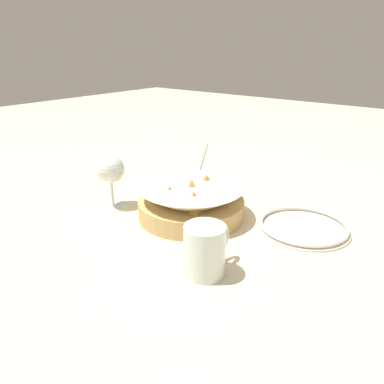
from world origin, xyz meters
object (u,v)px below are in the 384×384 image
(food_basket, at_px, (192,203))
(sauce_cup, at_px, (199,180))
(beer_mug, at_px, (205,252))
(wine_glass, at_px, (110,171))
(side_plate, at_px, (303,226))

(food_basket, distance_m, sauce_cup, 0.19)
(beer_mug, bearing_deg, wine_glass, 75.54)
(wine_glass, xyz_separation_m, beer_mug, (-0.09, -0.36, -0.05))
(food_basket, bearing_deg, sauce_cup, 32.19)
(beer_mug, distance_m, side_plate, 0.28)
(food_basket, bearing_deg, wine_glass, 111.25)
(side_plate, bearing_deg, sauce_cup, 80.61)
(sauce_cup, bearing_deg, food_basket, -147.81)
(food_basket, relative_size, wine_glass, 1.85)
(sauce_cup, relative_size, side_plate, 0.61)
(wine_glass, distance_m, beer_mug, 0.38)
(beer_mug, bearing_deg, side_plate, -14.34)
(food_basket, bearing_deg, side_plate, -66.22)
(food_basket, xyz_separation_m, side_plate, (0.10, -0.24, -0.03))
(food_basket, distance_m, beer_mug, 0.24)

